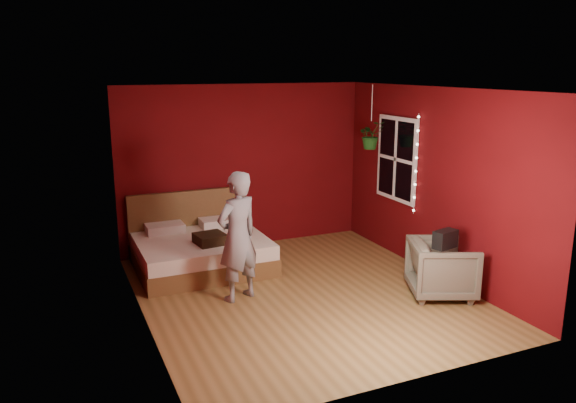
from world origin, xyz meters
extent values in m
plane|color=olive|center=(0.00, 0.00, 0.00)|extent=(4.50, 4.50, 0.00)
cube|color=#5A090D|center=(0.00, 2.26, 1.30)|extent=(4.00, 0.02, 2.60)
cube|color=#5A090D|center=(0.00, -2.26, 1.30)|extent=(4.00, 0.02, 2.60)
cube|color=#5A090D|center=(-2.01, 0.00, 1.30)|extent=(0.02, 4.50, 2.60)
cube|color=#5A090D|center=(2.01, 0.00, 1.30)|extent=(0.02, 4.50, 2.60)
cube|color=silver|center=(0.00, 0.00, 2.61)|extent=(4.00, 4.50, 0.02)
cube|color=white|center=(1.97, 0.90, 1.50)|extent=(0.04, 0.97, 1.27)
cube|color=black|center=(1.96, 0.90, 1.50)|extent=(0.02, 0.85, 1.15)
cube|color=white|center=(1.95, 0.90, 1.50)|extent=(0.03, 0.05, 1.15)
cube|color=white|center=(1.95, 0.90, 1.50)|extent=(0.03, 0.85, 0.05)
cylinder|color=silver|center=(1.94, 0.38, 1.50)|extent=(0.01, 0.01, 1.45)
sphere|color=#FFF2CC|center=(1.94, 0.38, 0.83)|extent=(0.04, 0.04, 0.04)
sphere|color=#FFF2CC|center=(1.94, 0.38, 1.02)|extent=(0.04, 0.04, 0.04)
sphere|color=#FFF2CC|center=(1.94, 0.38, 1.21)|extent=(0.04, 0.04, 0.04)
sphere|color=#FFF2CC|center=(1.94, 0.38, 1.40)|extent=(0.04, 0.04, 0.04)
sphere|color=#FFF2CC|center=(1.94, 0.38, 1.60)|extent=(0.04, 0.04, 0.04)
sphere|color=#FFF2CC|center=(1.94, 0.38, 1.79)|extent=(0.04, 0.04, 0.04)
sphere|color=#FFF2CC|center=(1.94, 0.38, 1.98)|extent=(0.04, 0.04, 0.04)
sphere|color=#FFF2CC|center=(1.94, 0.38, 2.17)|extent=(0.04, 0.04, 0.04)
cube|color=brown|center=(-0.95, 1.42, 0.13)|extent=(1.83, 1.56, 0.26)
cube|color=white|center=(-0.95, 1.42, 0.36)|extent=(1.79, 1.53, 0.20)
cube|color=brown|center=(-0.95, 2.16, 0.50)|extent=(1.83, 0.07, 1.01)
cube|color=silver|center=(-1.36, 1.94, 0.52)|extent=(0.55, 0.35, 0.13)
cube|color=silver|center=(-0.54, 1.94, 0.52)|extent=(0.55, 0.35, 0.13)
imported|color=gray|center=(-0.81, 0.19, 0.82)|extent=(0.70, 0.58, 1.64)
imported|color=#676452|center=(1.60, -0.74, 0.36)|extent=(1.04, 1.03, 0.72)
cube|color=black|center=(1.44, -0.95, 0.83)|extent=(0.34, 0.22, 0.22)
cube|color=black|center=(-0.90, 1.15, 0.53)|extent=(0.44, 0.44, 0.14)
cylinder|color=silver|center=(1.64, 1.12, 2.33)|extent=(0.01, 0.01, 0.54)
imported|color=#1A4F16|center=(1.64, 1.12, 1.85)|extent=(0.39, 0.34, 0.42)
camera|label=1|loc=(-2.89, -6.11, 2.87)|focal=35.00mm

